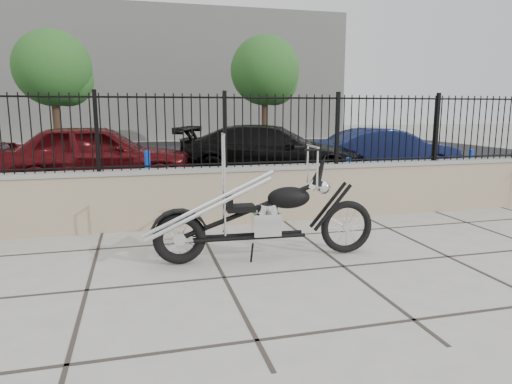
{
  "coord_description": "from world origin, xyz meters",
  "views": [
    {
      "loc": [
        -2.4,
        -4.93,
        1.92
      ],
      "look_at": [
        -0.9,
        0.85,
        0.83
      ],
      "focal_mm": 32.0,
      "sensor_mm": 36.0,
      "label": 1
    }
  ],
  "objects": [
    {
      "name": "ground_plane",
      "position": [
        0.0,
        0.0,
        0.0
      ],
      "size": [
        90.0,
        90.0,
        0.0
      ],
      "primitive_type": "plane",
      "color": "#99968E",
      "rests_on": "ground"
    },
    {
      "name": "car_black",
      "position": [
        1.16,
        7.07,
        0.74
      ],
      "size": [
        5.51,
        3.91,
        1.48
      ],
      "primitive_type": "imported",
      "rotation": [
        0.0,
        0.0,
        1.17
      ],
      "color": "black",
      "rests_on": "parking_lot"
    },
    {
      "name": "tree_right",
      "position": [
        3.56,
        16.36,
        3.83
      ],
      "size": [
        3.24,
        3.24,
        5.47
      ],
      "rotation": [
        0.0,
        0.0,
        -0.21
      ],
      "color": "#382619",
      "rests_on": "ground_plane"
    },
    {
      "name": "car_red",
      "position": [
        -3.38,
        6.98,
        0.79
      ],
      "size": [
        4.71,
        2.06,
        1.58
      ],
      "primitive_type": "imported",
      "rotation": [
        0.0,
        0.0,
        1.53
      ],
      "color": "#470A0D",
      "rests_on": "parking_lot"
    },
    {
      "name": "parking_lot",
      "position": [
        0.0,
        12.5,
        0.0
      ],
      "size": [
        30.0,
        30.0,
        0.0
      ],
      "primitive_type": "plane",
      "color": "black",
      "rests_on": "ground"
    },
    {
      "name": "bollard_a",
      "position": [
        -2.21,
        5.1,
        0.52
      ],
      "size": [
        0.15,
        0.15,
        1.04
      ],
      "primitive_type": "cylinder",
      "rotation": [
        0.0,
        0.0,
        0.19
      ],
      "color": "#0B1FAC",
      "rests_on": "ground_plane"
    },
    {
      "name": "chopper_motorcycle",
      "position": [
        -0.9,
        0.55,
        0.83
      ],
      "size": [
        2.78,
        0.63,
        1.66
      ],
      "primitive_type": null,
      "rotation": [
        0.0,
        0.0,
        -0.05
      ],
      "color": "black",
      "rests_on": "ground_plane"
    },
    {
      "name": "car_blue",
      "position": [
        4.63,
        6.97,
        0.68
      ],
      "size": [
        4.21,
        1.67,
        1.36
      ],
      "primitive_type": "imported",
      "rotation": [
        0.0,
        0.0,
        1.52
      ],
      "color": "#10183C",
      "rests_on": "parking_lot"
    },
    {
      "name": "retaining_wall",
      "position": [
        0.0,
        2.5,
        0.48
      ],
      "size": [
        14.0,
        0.36,
        0.96
      ],
      "primitive_type": "cube",
      "color": "gray",
      "rests_on": "ground_plane"
    },
    {
      "name": "bollard_b",
      "position": [
        2.13,
        4.33,
        0.43
      ],
      "size": [
        0.11,
        0.11,
        0.85
      ],
      "primitive_type": "cylinder",
      "rotation": [
        0.0,
        0.0,
        -0.03
      ],
      "color": "#0C13B4",
      "rests_on": "ground_plane"
    },
    {
      "name": "background_building",
      "position": [
        0.0,
        26.5,
        4.0
      ],
      "size": [
        22.0,
        6.0,
        8.0
      ],
      "primitive_type": "cube",
      "color": "beige",
      "rests_on": "ground_plane"
    },
    {
      "name": "tree_left",
      "position": [
        -5.68,
        16.1,
        3.72
      ],
      "size": [
        3.15,
        3.15,
        5.32
      ],
      "rotation": [
        0.0,
        0.0,
        -0.44
      ],
      "color": "#382619",
      "rests_on": "ground_plane"
    },
    {
      "name": "iron_fence",
      "position": [
        0.0,
        2.5,
        1.56
      ],
      "size": [
        14.0,
        0.08,
        1.2
      ],
      "primitive_type": "cube",
      "color": "black",
      "rests_on": "retaining_wall"
    },
    {
      "name": "bollard_c",
      "position": [
        5.7,
        4.77,
        0.46
      ],
      "size": [
        0.13,
        0.13,
        0.91
      ],
      "primitive_type": "cylinder",
      "rotation": [
        0.0,
        0.0,
        -0.2
      ],
      "color": "#0B2BB2",
      "rests_on": "ground_plane"
    }
  ]
}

